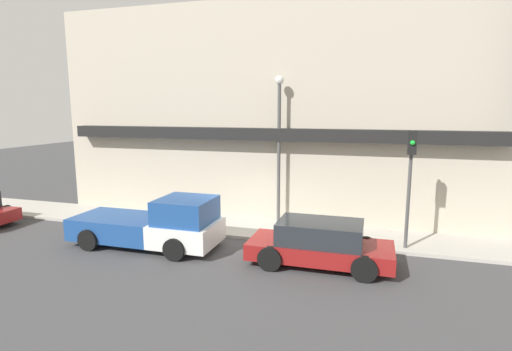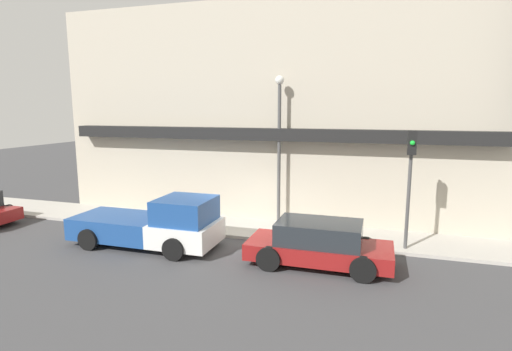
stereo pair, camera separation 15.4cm
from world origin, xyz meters
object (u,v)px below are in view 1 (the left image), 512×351
(parked_car, at_px, (320,243))
(traffic_light, at_px, (410,169))
(street_lamp, at_px, (279,134))
(fire_hydrant, at_px, (178,215))
(pickup_truck, at_px, (155,225))

(parked_car, height_order, traffic_light, traffic_light)
(street_lamp, distance_m, traffic_light, 5.33)
(fire_hydrant, bearing_deg, parked_car, -21.93)
(pickup_truck, bearing_deg, street_lamp, 45.86)
(parked_car, xyz_separation_m, traffic_light, (2.71, 2.04, 2.21))
(fire_hydrant, distance_m, street_lamp, 5.44)
(traffic_light, bearing_deg, parked_car, -143.08)
(parked_car, xyz_separation_m, fire_hydrant, (-6.33, 2.55, -0.21))
(parked_car, bearing_deg, pickup_truck, 179.09)
(pickup_truck, bearing_deg, parked_car, 0.06)
(street_lamp, height_order, traffic_light, street_lamp)
(pickup_truck, distance_m, traffic_light, 9.07)
(traffic_light, bearing_deg, fire_hydrant, 176.75)
(street_lamp, bearing_deg, pickup_truck, -134.20)
(fire_hydrant, xyz_separation_m, traffic_light, (9.04, -0.51, 2.42))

